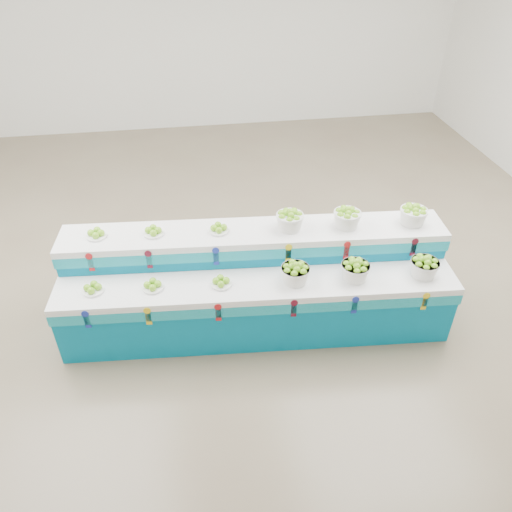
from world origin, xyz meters
The scene contains 15 objects.
ground centered at (0.00, 0.00, 0.00)m, with size 10.00×10.00×0.00m, color #6F5E49.
back_wall centered at (0.00, 5.00, 2.00)m, with size 10.00×10.00×0.00m, color silver.
display_stand centered at (0.25, -0.76, 0.51)m, with size 4.01×1.03×1.02m, color #017097, non-canonical shape.
plate_lower_left centered at (-1.36, -0.89, 0.77)m, with size 0.21×0.21×0.09m, color white.
plate_lower_mid centered at (-0.79, -0.93, 0.77)m, with size 0.21×0.21×0.09m, color white.
plate_lower_right centered at (-0.13, -0.98, 0.77)m, with size 0.21×0.21×0.09m, color white.
basket_lower_left centered at (0.60, -1.04, 0.83)m, with size 0.28×0.28×0.21m, color silver, non-canonical shape.
basket_lower_mid centered at (1.19, -1.08, 0.83)m, with size 0.28×0.28×0.21m, color silver, non-canonical shape.
basket_lower_right centered at (1.89, -1.14, 0.83)m, with size 0.28×0.28×0.21m, color silver, non-canonical shape.
plate_upper_left centered at (-1.32, -0.39, 1.07)m, with size 0.21×0.21×0.09m, color white.
plate_upper_mid centered at (-0.75, -0.44, 1.07)m, with size 0.21×0.21×0.09m, color white.
plate_upper_right centered at (-0.09, -0.49, 1.07)m, with size 0.21×0.21×0.09m, color white.
basket_upper_left centered at (0.64, -0.54, 1.13)m, with size 0.28×0.28×0.21m, color silver, non-canonical shape.
basket_upper_mid centered at (1.23, -0.59, 1.13)m, with size 0.28×0.28×0.21m, color silver, non-canonical shape.
basket_upper_right centered at (1.93, -0.64, 1.13)m, with size 0.28×0.28×0.21m, color silver, non-canonical shape.
Camera 1 is at (-0.37, -4.74, 3.83)m, focal length 34.79 mm.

